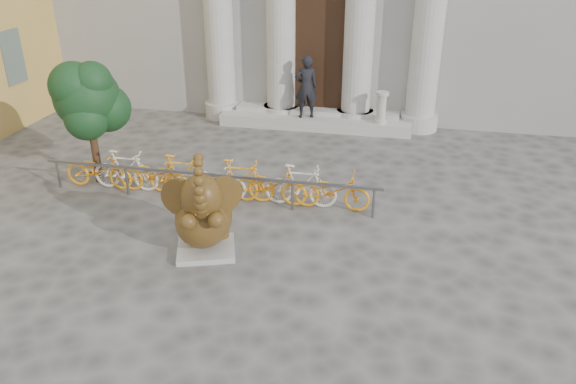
% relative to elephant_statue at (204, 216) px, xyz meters
% --- Properties ---
extents(ground, '(80.00, 80.00, 0.00)m').
position_rel_elephant_statue_xyz_m(ground, '(0.88, -1.46, -0.81)').
color(ground, '#474442').
rests_on(ground, ground).
extents(entrance_steps, '(6.00, 1.20, 0.36)m').
position_rel_elephant_statue_xyz_m(entrance_steps, '(0.88, 7.94, -0.63)').
color(entrance_steps, '#A8A59E').
rests_on(entrance_steps, ground).
extents(elephant_statue, '(1.48, 1.77, 2.23)m').
position_rel_elephant_statue_xyz_m(elephant_statue, '(0.00, 0.00, 0.00)').
color(elephant_statue, '#A8A59E').
rests_on(elephant_statue, ground).
extents(bike_rack, '(8.00, 0.53, 1.00)m').
position_rel_elephant_statue_xyz_m(bike_rack, '(-0.70, 2.38, -0.31)').
color(bike_rack, slate).
rests_on(bike_rack, ground).
extents(tree, '(1.76, 1.60, 3.05)m').
position_rel_elephant_statue_xyz_m(tree, '(-3.71, 2.65, 1.31)').
color(tree, '#332114').
rests_on(tree, ground).
extents(pedestrian, '(0.81, 0.66, 1.92)m').
position_rel_elephant_statue_xyz_m(pedestrian, '(0.60, 7.71, 0.51)').
color(pedestrian, black).
rests_on(pedestrian, entrance_steps).
extents(balustrade_post, '(0.39, 0.39, 0.96)m').
position_rel_elephant_statue_xyz_m(balustrade_post, '(2.92, 7.64, -0.01)').
color(balustrade_post, '#A8A59E').
rests_on(balustrade_post, entrance_steps).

